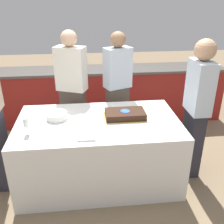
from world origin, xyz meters
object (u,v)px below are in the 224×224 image
object	(u,v)px
wine_glass	(26,123)
cake	(125,114)
person_cutting_cake	(117,90)
person_seated_right	(197,108)
plate_stack	(57,116)
person_standing_back	(72,91)

from	to	relation	value
wine_glass	cake	bearing A→B (deg)	14.89
cake	wine_glass	bearing A→B (deg)	-165.11
person_cutting_cake	person_seated_right	bearing A→B (deg)	115.04
person_cutting_cake	person_seated_right	size ratio (longest dim) A/B	0.99
person_seated_right	person_cutting_cake	bearing A→B (deg)	-132.15
plate_stack	wine_glass	distance (m)	0.42
cake	person_cutting_cake	xyz separation A→B (m)	(0.00, 0.68, 0.04)
plate_stack	wine_glass	bearing A→B (deg)	-129.67
person_seated_right	person_standing_back	size ratio (longest dim) A/B	0.99
plate_stack	person_cutting_cake	bearing A→B (deg)	39.63
wine_glass	person_seated_right	size ratio (longest dim) A/B	0.11
cake	person_cutting_cake	bearing A→B (deg)	90.00
person_cutting_cake	person_standing_back	size ratio (longest dim) A/B	0.98
person_standing_back	plate_stack	bearing A→B (deg)	97.95
person_cutting_cake	wine_glass	bearing A→B (deg)	19.95
plate_stack	person_seated_right	distance (m)	1.59
cake	person_standing_back	bearing A→B (deg)	131.78
wine_glass	person_seated_right	world-z (taller)	person_seated_right
cake	person_standing_back	xyz separation A→B (m)	(-0.61, 0.68, 0.05)
person_cutting_cake	cake	bearing A→B (deg)	67.19
wine_glass	person_seated_right	distance (m)	1.87
person_cutting_cake	person_standing_back	xyz separation A→B (m)	(-0.61, 0.00, 0.01)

